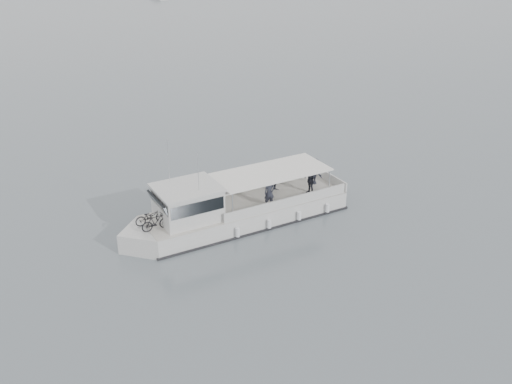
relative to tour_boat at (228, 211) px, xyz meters
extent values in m
plane|color=#515B5F|center=(1.91, -2.37, -0.83)|extent=(1400.00, 1400.00, 0.00)
cube|color=silver|center=(0.99, 0.37, -0.44)|extent=(10.90, 6.37, 1.15)
cube|color=silver|center=(-3.96, -1.50, -0.44)|extent=(2.68, 2.68, 1.15)
cube|color=beige|center=(0.99, 0.37, 0.14)|extent=(10.90, 6.37, 0.05)
cube|color=black|center=(0.99, 0.37, -0.79)|extent=(11.10, 6.53, 0.16)
cube|color=silver|center=(1.99, 2.20, 0.40)|extent=(6.63, 2.57, 0.53)
cube|color=silver|center=(2.95, -0.34, 0.40)|extent=(6.63, 2.57, 0.53)
cube|color=silver|center=(5.90, 2.22, 0.40)|extent=(1.08, 2.67, 0.53)
cube|color=silver|center=(-1.98, -0.75, 0.93)|extent=(3.48, 3.22, 1.59)
cube|color=black|center=(-3.26, -1.23, 1.06)|extent=(1.24, 2.24, 1.02)
cube|color=black|center=(-1.98, -0.75, 1.20)|extent=(3.33, 3.19, 0.62)
cube|color=silver|center=(-1.98, -0.75, 1.77)|extent=(3.71, 3.45, 0.09)
cube|color=white|center=(2.31, 0.87, 1.59)|extent=(6.54, 4.59, 0.07)
cylinder|color=silver|center=(0.10, -1.28, 0.87)|extent=(0.07, 0.07, 1.45)
cylinder|color=silver|center=(-0.77, 1.03, 0.87)|extent=(0.07, 0.07, 1.45)
cylinder|color=silver|center=(5.38, 0.71, 0.87)|extent=(0.07, 0.07, 1.45)
cylinder|color=silver|center=(4.51, 3.02, 0.87)|extent=(0.07, 0.07, 1.45)
cylinder|color=silver|center=(-2.76, -0.19, 2.92)|extent=(0.03, 0.03, 2.29)
cylinder|color=silver|center=(-1.43, -1.20, 2.74)|extent=(0.03, 0.03, 1.94)
cylinder|color=white|center=(0.30, -1.55, -0.39)|extent=(0.27, 0.27, 0.44)
cylinder|color=white|center=(1.95, -0.93, -0.39)|extent=(0.27, 0.27, 0.44)
cylinder|color=white|center=(3.60, -0.30, -0.39)|extent=(0.27, 0.27, 0.44)
cylinder|color=white|center=(5.25, 0.32, -0.39)|extent=(0.27, 0.27, 0.44)
imported|color=black|center=(-3.76, -1.04, 0.54)|extent=(1.60, 1.03, 0.79)
imported|color=black|center=(-3.51, -1.70, 0.56)|extent=(1.44, 0.86, 0.84)
imported|color=#272934|center=(2.09, -0.06, 0.88)|extent=(0.60, 0.45, 1.48)
imported|color=#272934|center=(2.75, 1.69, 0.88)|extent=(0.91, 0.87, 1.48)
imported|color=#272934|center=(4.47, 1.12, 0.88)|extent=(0.72, 0.94, 1.48)
imported|color=#272934|center=(4.99, 2.26, 0.88)|extent=(1.00, 1.10, 1.48)
camera|label=1|loc=(-2.49, -25.30, 12.94)|focal=40.00mm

